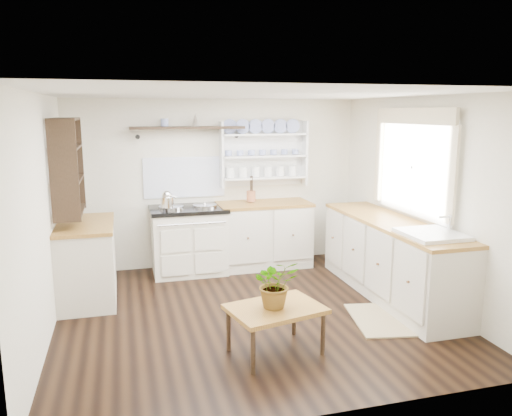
% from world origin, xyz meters
% --- Properties ---
extents(floor, '(4.00, 3.80, 0.01)m').
position_xyz_m(floor, '(0.00, 0.00, 0.00)').
color(floor, black).
rests_on(floor, ground).
extents(wall_back, '(4.00, 0.02, 2.30)m').
position_xyz_m(wall_back, '(0.00, 1.90, 1.15)').
color(wall_back, beige).
rests_on(wall_back, ground).
extents(wall_right, '(0.02, 3.80, 2.30)m').
position_xyz_m(wall_right, '(2.00, 0.00, 1.15)').
color(wall_right, beige).
rests_on(wall_right, ground).
extents(wall_left, '(0.02, 3.80, 2.30)m').
position_xyz_m(wall_left, '(-2.00, 0.00, 1.15)').
color(wall_left, beige).
rests_on(wall_left, ground).
extents(ceiling, '(4.00, 3.80, 0.01)m').
position_xyz_m(ceiling, '(0.00, 0.00, 2.30)').
color(ceiling, white).
rests_on(ceiling, wall_back).
extents(window, '(0.08, 1.55, 1.22)m').
position_xyz_m(window, '(1.95, 0.15, 1.56)').
color(window, white).
rests_on(window, wall_right).
extents(aga_cooker, '(1.00, 0.69, 0.92)m').
position_xyz_m(aga_cooker, '(-0.45, 1.57, 0.45)').
color(aga_cooker, silver).
rests_on(aga_cooker, floor).
extents(back_cabinets, '(1.27, 0.63, 0.90)m').
position_xyz_m(back_cabinets, '(0.60, 1.60, 0.46)').
color(back_cabinets, beige).
rests_on(back_cabinets, floor).
extents(right_cabinets, '(0.62, 2.43, 0.90)m').
position_xyz_m(right_cabinets, '(1.70, 0.10, 0.46)').
color(right_cabinets, beige).
rests_on(right_cabinets, floor).
extents(belfast_sink, '(0.55, 0.60, 0.45)m').
position_xyz_m(belfast_sink, '(1.70, -0.65, 0.80)').
color(belfast_sink, white).
rests_on(belfast_sink, right_cabinets).
extents(left_cabinets, '(0.62, 1.13, 0.90)m').
position_xyz_m(left_cabinets, '(-1.70, 0.90, 0.46)').
color(left_cabinets, beige).
rests_on(left_cabinets, floor).
extents(plate_rack, '(1.20, 0.22, 0.90)m').
position_xyz_m(plate_rack, '(0.65, 1.86, 1.56)').
color(plate_rack, white).
rests_on(plate_rack, wall_back).
extents(high_shelf, '(1.50, 0.29, 0.16)m').
position_xyz_m(high_shelf, '(-0.40, 1.78, 1.91)').
color(high_shelf, black).
rests_on(high_shelf, wall_back).
extents(left_shelving, '(0.28, 0.80, 1.05)m').
position_xyz_m(left_shelving, '(-1.84, 0.90, 1.55)').
color(left_shelving, black).
rests_on(left_shelving, wall_left).
extents(kettle, '(0.17, 0.17, 0.21)m').
position_xyz_m(kettle, '(-0.73, 1.45, 1.03)').
color(kettle, silver).
rests_on(kettle, aga_cooker).
extents(utensil_crock, '(0.12, 0.12, 0.15)m').
position_xyz_m(utensil_crock, '(0.44, 1.68, 0.98)').
color(utensil_crock, '#AC643F').
rests_on(utensil_crock, back_cabinets).
extents(center_table, '(0.91, 0.74, 0.43)m').
position_xyz_m(center_table, '(-0.02, -0.91, 0.39)').
color(center_table, brown).
rests_on(center_table, floor).
extents(potted_plant, '(0.41, 0.36, 0.44)m').
position_xyz_m(potted_plant, '(-0.02, -0.91, 0.65)').
color(potted_plant, '#3F7233').
rests_on(potted_plant, center_table).
extents(floor_rug, '(0.70, 0.94, 0.02)m').
position_xyz_m(floor_rug, '(1.24, -0.52, 0.01)').
color(floor_rug, olive).
rests_on(floor_rug, floor).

